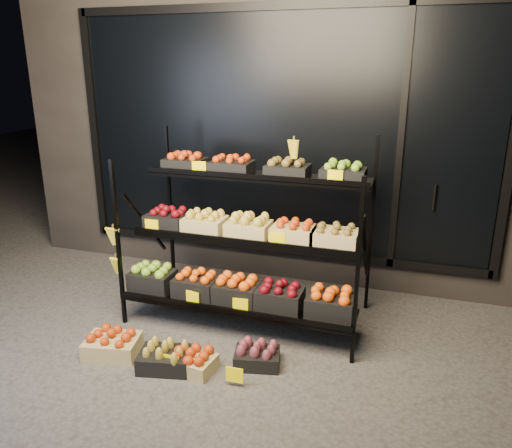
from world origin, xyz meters
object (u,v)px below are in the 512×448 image
(floor_crate_midright, at_px, (192,360))
(display_rack, at_px, (245,238))
(floor_crate_midleft, at_px, (165,357))
(floor_crate_left, at_px, (112,343))

(floor_crate_midright, bearing_deg, display_rack, 89.17)
(display_rack, bearing_deg, floor_crate_midright, -97.31)
(floor_crate_midleft, height_order, floor_crate_midright, floor_crate_midleft)
(floor_crate_left, bearing_deg, display_rack, 35.71)
(display_rack, distance_m, floor_crate_left, 1.40)
(display_rack, xyz_separation_m, floor_crate_midleft, (-0.32, -0.94, -0.69))
(display_rack, bearing_deg, floor_crate_midleft, -109.00)
(display_rack, height_order, floor_crate_midright, display_rack)
(floor_crate_midleft, xyz_separation_m, floor_crate_midright, (0.21, 0.03, -0.01))
(floor_crate_left, relative_size, floor_crate_midright, 1.28)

